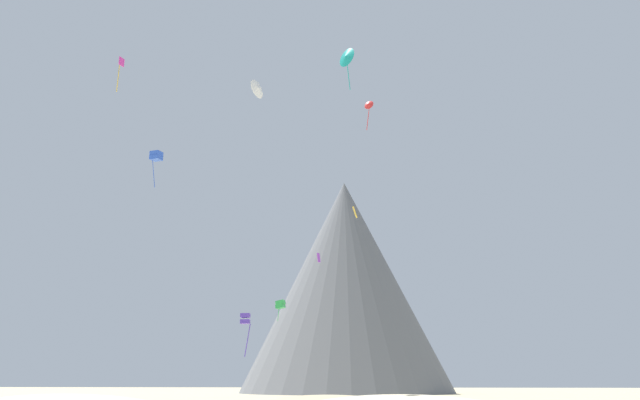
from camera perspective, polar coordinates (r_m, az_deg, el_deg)
name	(u,v)px	position (r m, az deg, el deg)	size (l,w,h in m)	color
rock_massif	(344,289)	(141.56, 2.32, -8.53)	(65.24, 65.24, 49.87)	slate
kite_white_high	(258,88)	(71.28, -5.95, 10.57)	(1.64, 2.43, 2.38)	white
kite_teal_high	(346,57)	(68.24, 2.51, 13.49)	(2.05, 1.96, 5.16)	teal
kite_blue_high	(156,156)	(86.20, -15.39, 4.07)	(1.62, 1.66, 5.27)	blue
kite_red_high	(368,105)	(78.32, 4.66, 9.05)	(1.39, 1.04, 4.22)	red
kite_green_low	(280,305)	(89.81, -3.81, -9.94)	(1.47, 1.40, 3.05)	green
kite_violet_mid	(319,258)	(72.13, -0.13, -5.53)	(0.39, 0.85, 1.20)	purple
kite_gold_mid	(355,212)	(78.04, 3.35, -1.18)	(0.69, 1.15, 1.63)	gold
kite_indigo_low	(245,319)	(58.70, -7.16, -11.25)	(0.98, 0.94, 4.06)	#5138B2
kite_magenta_high	(120,67)	(67.70, -18.54, 11.97)	(0.41, 0.84, 3.92)	#D1339E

